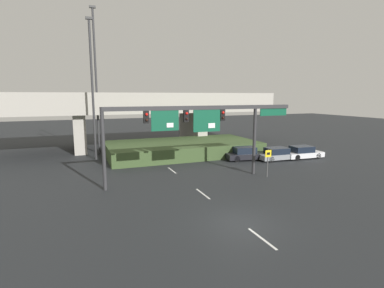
{
  "coord_description": "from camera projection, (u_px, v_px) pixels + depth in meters",
  "views": [
    {
      "loc": [
        -8.23,
        -13.65,
        6.94
      ],
      "look_at": [
        0.0,
        7.35,
        3.29
      ],
      "focal_mm": 28.0,
      "sensor_mm": 36.0,
      "label": 1
    }
  ],
  "objects": [
    {
      "name": "highway_light_pole_far",
      "position": [
        92.0,
        87.0,
        31.7
      ],
      "size": [
        0.7,
        0.36,
        14.9
      ],
      "color": "#2D2D30",
      "rests_on": "ground"
    },
    {
      "name": "highway_light_pole_near",
      "position": [
        96.0,
        79.0,
        34.9
      ],
      "size": [
        0.7,
        0.36,
        16.93
      ],
      "color": "#2D2D30",
      "rests_on": "ground"
    },
    {
      "name": "parked_sedan_near_right",
      "position": [
        245.0,
        154.0,
        32.61
      ],
      "size": [
        4.56,
        2.45,
        1.44
      ],
      "rotation": [
        0.0,
        0.0,
        -0.15
      ],
      "color": "black",
      "rests_on": "ground"
    },
    {
      "name": "ground_plane",
      "position": [
        240.0,
        222.0,
        16.62
      ],
      "size": [
        160.0,
        160.0,
        0.0
      ],
      "primitive_type": "plane",
      "color": "black"
    },
    {
      "name": "overpass_bridge",
      "position": [
        139.0,
        109.0,
        40.57
      ],
      "size": [
        36.65,
        9.56,
        7.3
      ],
      "color": "#A39E93",
      "rests_on": "ground"
    },
    {
      "name": "grass_embankment",
      "position": [
        182.0,
        148.0,
        35.59
      ],
      "size": [
        17.49,
        9.0,
        1.52
      ],
      "color": "#384C28",
      "rests_on": "ground"
    },
    {
      "name": "parked_sedan_far_right",
      "position": [
        302.0,
        153.0,
        33.49
      ],
      "size": [
        4.54,
        2.09,
        1.39
      ],
      "rotation": [
        0.0,
        0.0,
        -0.05
      ],
      "color": "silver",
      "rests_on": "ground"
    },
    {
      "name": "lane_markings",
      "position": [
        172.0,
        170.0,
        28.1
      ],
      "size": [
        0.14,
        31.54,
        0.01
      ],
      "color": "silver",
      "rests_on": "ground"
    },
    {
      "name": "speed_limit_sign",
      "position": [
        268.0,
        159.0,
        25.53
      ],
      "size": [
        0.6,
        0.11,
        2.42
      ],
      "color": "#4C4C4C",
      "rests_on": "ground"
    },
    {
      "name": "parked_sedan_mid_right",
      "position": [
        277.0,
        154.0,
        32.62
      ],
      "size": [
        4.55,
        2.06,
        1.35
      ],
      "rotation": [
        0.0,
        0.0,
        -0.04
      ],
      "color": "gray",
      "rests_on": "ground"
    },
    {
      "name": "signal_gantry",
      "position": [
        198.0,
        120.0,
        24.12
      ],
      "size": [
        16.35,
        0.44,
        6.14
      ],
      "color": "#2D2D30",
      "rests_on": "ground"
    }
  ]
}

